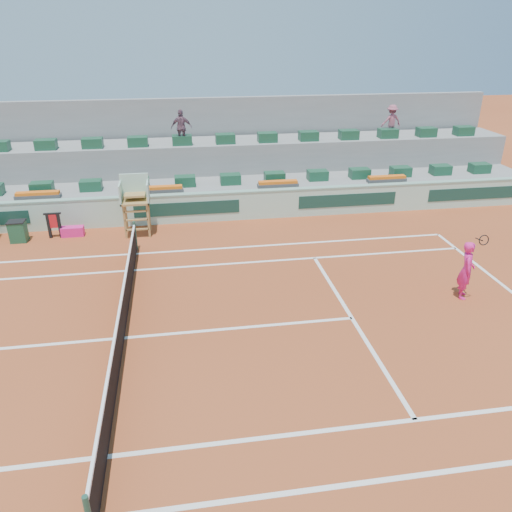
# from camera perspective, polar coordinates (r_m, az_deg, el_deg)

# --- Properties ---
(ground) EXTENTS (90.00, 90.00, 0.00)m
(ground) POSITION_cam_1_polar(r_m,az_deg,el_deg) (14.06, -14.85, -9.06)
(ground) COLOR #923D1C
(ground) RESTS_ON ground
(seating_tier_lower) EXTENTS (36.00, 4.00, 1.20)m
(seating_tier_lower) POSITION_cam_1_polar(r_m,az_deg,el_deg) (23.51, -12.95, 6.83)
(seating_tier_lower) COLOR gray
(seating_tier_lower) RESTS_ON ground
(seating_tier_upper) EXTENTS (36.00, 2.40, 2.60)m
(seating_tier_upper) POSITION_cam_1_polar(r_m,az_deg,el_deg) (24.85, -12.93, 9.49)
(seating_tier_upper) COLOR gray
(seating_tier_upper) RESTS_ON ground
(stadium_back_wall) EXTENTS (36.00, 0.40, 4.40)m
(stadium_back_wall) POSITION_cam_1_polar(r_m,az_deg,el_deg) (26.19, -12.95, 12.31)
(stadium_back_wall) COLOR gray
(stadium_back_wall) RESTS_ON ground
(player_bag) EXTENTS (0.86, 0.38, 0.38)m
(player_bag) POSITION_cam_1_polar(r_m,az_deg,el_deg) (21.15, -20.21, 2.66)
(player_bag) COLOR #F11F83
(player_bag) RESTS_ON ground
(spectator_mid) EXTENTS (0.98, 0.47, 1.61)m
(spectator_mid) POSITION_cam_1_polar(r_m,az_deg,el_deg) (23.61, -8.50, 14.31)
(spectator_mid) COLOR #6E4959
(spectator_mid) RESTS_ON seating_tier_upper
(spectator_right) EXTENTS (1.04, 0.66, 1.53)m
(spectator_right) POSITION_cam_1_polar(r_m,az_deg,el_deg) (26.19, 15.21, 14.69)
(spectator_right) COLOR #9B4D5E
(spectator_right) RESTS_ON seating_tier_upper
(court_lines) EXTENTS (23.89, 11.09, 0.01)m
(court_lines) POSITION_cam_1_polar(r_m,az_deg,el_deg) (14.06, -14.86, -9.04)
(court_lines) COLOR white
(court_lines) RESTS_ON ground
(tennis_net) EXTENTS (0.10, 11.97, 1.10)m
(tennis_net) POSITION_cam_1_polar(r_m,az_deg,el_deg) (13.78, -15.09, -7.24)
(tennis_net) COLOR black
(tennis_net) RESTS_ON ground
(advertising_hoarding) EXTENTS (36.00, 0.34, 1.26)m
(advertising_hoarding) POSITION_cam_1_polar(r_m,az_deg,el_deg) (21.41, -13.19, 5.11)
(advertising_hoarding) COLOR #AAD5BD
(advertising_hoarding) RESTS_ON ground
(umpire_chair) EXTENTS (1.10, 0.90, 2.40)m
(umpire_chair) POSITION_cam_1_polar(r_m,az_deg,el_deg) (20.18, -13.65, 6.58)
(umpire_chair) COLOR olive
(umpire_chair) RESTS_ON ground
(seat_row_lower) EXTENTS (32.90, 0.60, 0.44)m
(seat_row_lower) POSITION_cam_1_polar(r_m,az_deg,el_deg) (22.41, -13.27, 8.11)
(seat_row_lower) COLOR #18492E
(seat_row_lower) RESTS_ON seating_tier_lower
(seat_row_upper) EXTENTS (32.90, 0.60, 0.44)m
(seat_row_upper) POSITION_cam_1_polar(r_m,az_deg,el_deg) (23.91, -13.35, 12.62)
(seat_row_upper) COLOR #18492E
(seat_row_upper) RESTS_ON seating_tier_upper
(flower_planters) EXTENTS (26.80, 0.36, 0.28)m
(flower_planters) POSITION_cam_1_polar(r_m,az_deg,el_deg) (21.85, -17.30, 6.97)
(flower_planters) COLOR #474747
(flower_planters) RESTS_ON seating_tier_lower
(drink_cooler_a) EXTENTS (0.63, 0.55, 0.84)m
(drink_cooler_a) POSITION_cam_1_polar(r_m,az_deg,el_deg) (21.33, -25.55, 2.57)
(drink_cooler_a) COLOR #18492E
(drink_cooler_a) RESTS_ON ground
(towel_rack) EXTENTS (0.65, 0.11, 1.03)m
(towel_rack) POSITION_cam_1_polar(r_m,az_deg,el_deg) (21.08, -22.11, 3.49)
(towel_rack) COLOR black
(towel_rack) RESTS_ON ground
(tennis_player) EXTENTS (0.68, 0.96, 2.28)m
(tennis_player) POSITION_cam_1_polar(r_m,az_deg,el_deg) (16.39, 22.93, -1.46)
(tennis_player) COLOR #F11F83
(tennis_player) RESTS_ON ground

